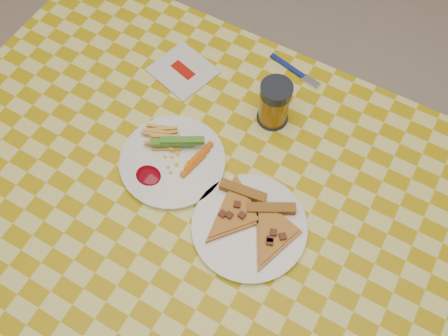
{
  "coord_description": "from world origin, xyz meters",
  "views": [
    {
      "loc": [
        0.25,
        -0.36,
        1.7
      ],
      "look_at": [
        0.01,
        0.06,
        0.78
      ],
      "focal_mm": 40.0,
      "sensor_mm": 36.0,
      "label": 1
    }
  ],
  "objects_px": {
    "plate_right": "(249,227)",
    "plate_left": "(173,162)",
    "table": "(207,209)",
    "drink_glass": "(274,104)"
  },
  "relations": [
    {
      "from": "plate_right",
      "to": "plate_left",
      "type": "bearing_deg",
      "value": 166.58
    },
    {
      "from": "plate_left",
      "to": "table",
      "type": "bearing_deg",
      "value": -16.81
    },
    {
      "from": "plate_left",
      "to": "plate_right",
      "type": "relative_size",
      "value": 0.98
    },
    {
      "from": "plate_left",
      "to": "drink_glass",
      "type": "bearing_deg",
      "value": 57.46
    },
    {
      "from": "table",
      "to": "plate_left",
      "type": "relative_size",
      "value": 5.78
    },
    {
      "from": "plate_right",
      "to": "drink_glass",
      "type": "relative_size",
      "value": 1.97
    },
    {
      "from": "plate_right",
      "to": "drink_glass",
      "type": "xyz_separation_m",
      "value": [
        -0.08,
        0.26,
        0.05
      ]
    },
    {
      "from": "table",
      "to": "drink_glass",
      "type": "xyz_separation_m",
      "value": [
        0.03,
        0.24,
        0.13
      ]
    },
    {
      "from": "table",
      "to": "drink_glass",
      "type": "bearing_deg",
      "value": 82.19
    },
    {
      "from": "plate_right",
      "to": "table",
      "type": "bearing_deg",
      "value": 169.69
    }
  ]
}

